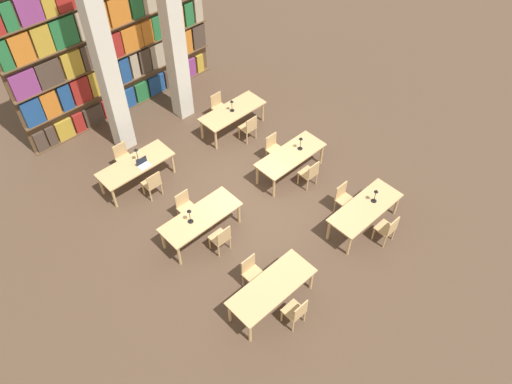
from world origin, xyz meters
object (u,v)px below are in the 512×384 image
at_px(desk_lamp_0, 376,194).
at_px(chair_7, 274,148).
at_px(chair_3, 344,198).
at_px(desk_lamp_2, 301,141).
at_px(chair_4, 221,238).
at_px(chair_11, 219,106).
at_px(chair_8, 152,183).
at_px(reading_table_1, 365,209).
at_px(chair_9, 124,157).
at_px(chair_1, 252,272).
at_px(desk_lamp_1, 189,214).
at_px(pillar_left, 103,56).
at_px(reading_table_4, 136,166).
at_px(reading_table_5, 233,112).
at_px(reading_table_2, 201,218).
at_px(chair_5, 186,206).
at_px(chair_6, 310,173).
at_px(desk_lamp_4, 232,104).
at_px(laptop, 144,164).
at_px(pillar_center, 172,26).
at_px(chair_10, 249,127).
at_px(reading_table_0, 272,288).
at_px(chair_0, 296,312).
at_px(desk_lamp_3, 137,153).
at_px(chair_2, 387,229).

distance_m(desk_lamp_0, chair_7, 3.33).
relative_size(chair_3, desk_lamp_2, 2.09).
relative_size(chair_4, chair_11, 1.00).
bearing_deg(chair_7, chair_8, -20.10).
bearing_deg(reading_table_1, chair_9, 118.93).
height_order(chair_1, desk_lamp_1, desk_lamp_1).
height_order(pillar_left, desk_lamp_2, pillar_left).
relative_size(reading_table_4, reading_table_5, 1.00).
relative_size(chair_1, desk_lamp_2, 2.09).
height_order(chair_1, desk_lamp_0, desk_lamp_0).
bearing_deg(chair_1, reading_table_5, -126.98).
bearing_deg(chair_4, chair_9, 92.06).
height_order(desk_lamp_0, desk_lamp_1, desk_lamp_1).
bearing_deg(pillar_left, chair_3, -66.12).
bearing_deg(desk_lamp_0, chair_3, 110.59).
bearing_deg(reading_table_2, reading_table_5, 37.88).
distance_m(chair_5, chair_6, 3.43).
height_order(reading_table_1, desk_lamp_0, desk_lamp_0).
height_order(chair_3, desk_lamp_4, desk_lamp_4).
xyz_separation_m(pillar_left, chair_4, (-0.43, -4.91, -2.53)).
bearing_deg(chair_4, desk_lamp_4, 45.15).
relative_size(reading_table_4, laptop, 6.41).
bearing_deg(chair_5, pillar_center, -126.39).
relative_size(chair_10, chair_11, 1.00).
xyz_separation_m(chair_7, desk_lamp_2, (0.30, -0.71, 0.53)).
xyz_separation_m(chair_8, chair_10, (3.40, -0.06, 0.00)).
xyz_separation_m(reading_table_0, reading_table_5, (3.39, 5.13, 0.00)).
relative_size(desk_lamp_2, laptop, 1.31).
distance_m(reading_table_2, laptop, 2.40).
distance_m(chair_5, chair_11, 4.13).
height_order(chair_3, chair_8, same).
height_order(chair_0, chair_5, same).
bearing_deg(desk_lamp_3, desk_lamp_0, -56.56).
relative_size(pillar_left, chair_6, 6.87).
bearing_deg(desk_lamp_4, pillar_center, 109.67).
distance_m(desk_lamp_2, chair_11, 3.28).
relative_size(chair_7, desk_lamp_3, 1.92).
height_order(chair_7, desk_lamp_4, desk_lamp_4).
xyz_separation_m(desk_lamp_0, chair_4, (-3.39, 1.88, -0.52)).
xyz_separation_m(pillar_left, chair_9, (-0.58, -0.93, -2.53)).
distance_m(pillar_center, desk_lamp_3, 3.67).
xyz_separation_m(reading_table_2, desk_lamp_3, (0.00, 2.64, 0.39)).
xyz_separation_m(reading_table_1, desk_lamp_1, (-3.42, 2.58, 0.38)).
height_order(chair_1, reading_table_2, chair_1).
height_order(reading_table_1, chair_2, chair_2).
distance_m(chair_4, chair_6, 3.16).
distance_m(chair_10, desk_lamp_4, 0.85).
bearing_deg(desk_lamp_2, chair_3, -100.03).
xyz_separation_m(reading_table_4, desk_lamp_3, (0.12, 0.03, 0.39)).
height_order(reading_table_5, desk_lamp_4, desk_lamp_4).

